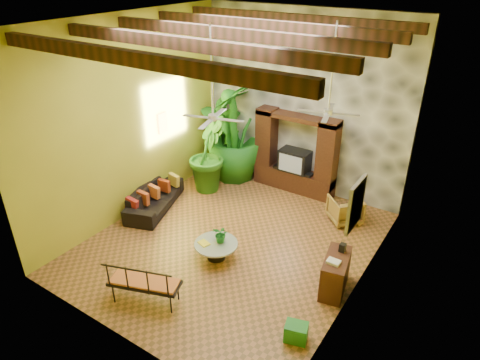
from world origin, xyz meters
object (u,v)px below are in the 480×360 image
Objects in this scene: coffee_table at (216,248)px; sofa at (155,198)px; wicker_armchair at (345,209)px; tall_plant_a at (221,137)px; tall_plant_c at (234,131)px; entertainment_center at (295,159)px; green_bin at (296,332)px; iron_bench at (141,282)px; side_console at (335,274)px; tall_plant_b at (207,153)px; ceiling_fan_back at (329,102)px; ceiling_fan_front at (213,108)px.

sofa is at bearing 162.31° from coffee_table.
wicker_armchair is 3.56m from coffee_table.
wicker_armchair is 0.77× the size of coffee_table.
coffee_table is (2.48, -3.67, -0.90)m from tall_plant_a.
sofa is 0.72× the size of tall_plant_c.
entertainment_center reaches higher than sofa.
tall_plant_a is 5.81× the size of green_bin.
iron_bench reaches higher than side_console.
tall_plant_b is 0.74× the size of tall_plant_c.
side_console is at bearing -31.95° from tall_plant_a.
tall_plant_b is 2.22× the size of side_console.
tall_plant_b reaches higher than iron_bench.
iron_bench is (2.33, -2.80, 0.23)m from sofa.
entertainment_center is 2.15m from wicker_armchair.
entertainment_center is at bearing -60.21° from sofa.
entertainment_center is 2.46m from tall_plant_a.
tall_plant_c is at bearing 78.21° from tall_plant_b.
wicker_armchair is at bearing -8.31° from tall_plant_c.
iron_bench is at bearing -116.27° from ceiling_fan_back.
tall_plant_c is 2.01× the size of iron_bench.
tall_plant_c is (-3.50, 1.66, -1.91)m from ceiling_fan_back.
sofa is 5.02m from wicker_armchair.
tall_plant_c is at bearing -7.55° from tall_plant_a.
tall_plant_b reaches higher than green_bin.
wicker_armchair is at bearing 6.93° from tall_plant_b.
tall_plant_b is at bearing -40.08° from wicker_armchair.
sofa is 2.81m from coffee_table.
sofa is 5.30m from side_console.
wicker_armchair is 2.67m from side_console.
tall_plant_a is 1.16m from tall_plant_b.
sofa is 5.43× the size of green_bin.
entertainment_center is 1.29× the size of ceiling_fan_front.
green_bin is at bearing -27.38° from ceiling_fan_front.
iron_bench is (-0.35, -1.94, 0.29)m from coffee_table.
ceiling_fan_back is at bearing -23.22° from tall_plant_a.
side_console is at bearing -53.95° from ceiling_fan_back.
sofa is 3.64m from iron_bench.
ceiling_fan_back is 5.18m from iron_bench.
entertainment_center is 1.11× the size of sofa.
coffee_table is (2.15, -2.56, -0.85)m from tall_plant_b.
tall_plant_c is (0.22, 1.04, 0.38)m from tall_plant_b.
wicker_armchair reaches higher than green_bin.
entertainment_center is 4.30m from ceiling_fan_front.
tall_plant_a is at bearing -55.23° from wicker_armchair.
ceiling_fan_back is 0.86× the size of sofa.
tall_plant_c reaches higher than wicker_armchair.
tall_plant_a is at bearing 91.29° from iron_bench.
entertainment_center is at bearing 86.76° from ceiling_fan_front.
sofa is (-4.24, -1.08, -3.09)m from ceiling_fan_back.
ceiling_fan_front reaches higher than tall_plant_b.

